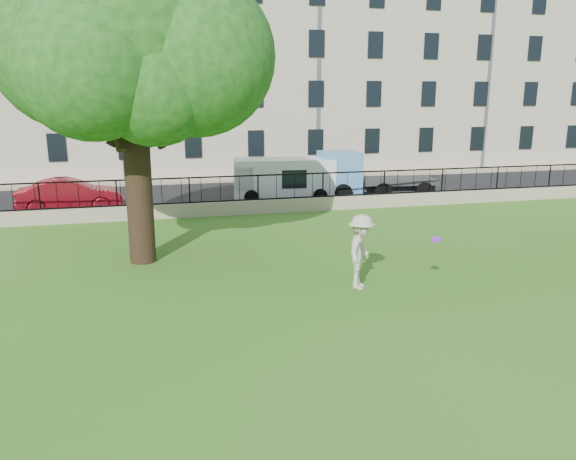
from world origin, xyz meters
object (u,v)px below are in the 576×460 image
object	(u,v)px
red_sedan	(70,195)
frisbee	(436,240)
tree	(125,36)
white_van	(284,180)
man	(361,252)
blue_truck	(374,175)

from	to	relation	value
red_sedan	frisbee	bearing A→B (deg)	-145.84
frisbee	red_sedan	xyz separation A→B (m)	(-10.53, 13.92, -0.80)
tree	white_van	distance (m)	12.90
tree	red_sedan	distance (m)	11.05
man	white_van	xyz separation A→B (m)	(1.08, 13.26, 0.01)
frisbee	red_sedan	size ratio (longest dim) A/B	0.06
man	frisbee	bearing A→B (deg)	-91.57
man	white_van	size ratio (longest dim) A/B	0.42
red_sedan	white_van	distance (m)	10.02
tree	blue_truck	distance (m)	15.58
blue_truck	frisbee	bearing A→B (deg)	-99.79
man	blue_truck	bearing A→B (deg)	9.09
tree	blue_truck	bearing A→B (deg)	36.93
man	red_sedan	world-z (taller)	man
red_sedan	white_van	world-z (taller)	white_van
red_sedan	tree	bearing A→B (deg)	-163.86
white_van	tree	bearing A→B (deg)	-119.73
man	white_van	bearing A→B (deg)	28.47
man	white_van	distance (m)	13.30
man	blue_truck	distance (m)	14.02
frisbee	white_van	world-z (taller)	white_van
man	white_van	world-z (taller)	white_van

